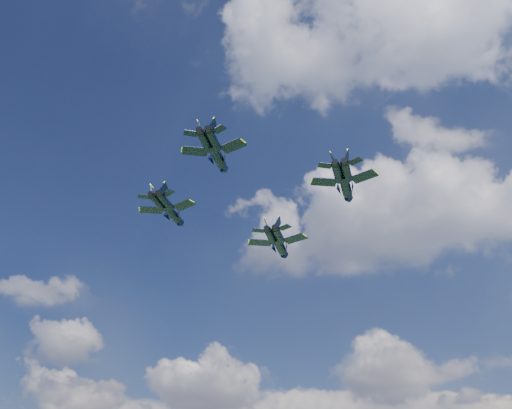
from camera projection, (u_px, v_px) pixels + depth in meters
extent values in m
cylinder|color=black|center=(279.00, 245.00, 116.76)|extent=(3.49, 9.15, 1.80)
cone|color=black|center=(285.00, 256.00, 121.61)|extent=(2.16, 2.87, 1.70)
ellipsoid|color=brown|center=(283.00, 249.00, 119.80)|extent=(1.51, 2.99, 0.82)
cube|color=black|center=(260.00, 243.00, 115.85)|extent=(5.26, 4.68, 0.18)
cube|color=black|center=(295.00, 239.00, 114.32)|extent=(4.99, 3.41, 0.18)
cube|color=black|center=(259.00, 230.00, 111.21)|extent=(2.80, 2.67, 0.14)
cube|color=black|center=(285.00, 227.00, 110.10)|extent=(2.72, 2.13, 0.14)
cube|color=black|center=(267.00, 225.00, 112.26)|extent=(1.29, 2.74, 3.00)
cube|color=black|center=(278.00, 224.00, 111.79)|extent=(1.43, 2.98, 3.00)
cylinder|color=black|center=(171.00, 212.00, 109.86)|extent=(2.97, 8.53, 1.67)
cone|color=black|center=(182.00, 225.00, 114.34)|extent=(1.94, 2.64, 1.58)
ellipsoid|color=brown|center=(178.00, 217.00, 112.67)|extent=(1.32, 2.77, 0.76)
cube|color=black|center=(151.00, 210.00, 109.13)|extent=(4.91, 4.28, 0.17)
cube|color=black|center=(184.00, 205.00, 107.50)|extent=(4.71, 3.32, 0.17)
cube|color=black|center=(144.00, 197.00, 104.82)|extent=(2.62, 2.46, 0.13)
cube|color=black|center=(168.00, 193.00, 103.64)|extent=(2.56, 2.04, 0.13)
cube|color=black|center=(153.00, 191.00, 105.75)|extent=(1.11, 2.59, 2.80)
cube|color=black|center=(164.00, 190.00, 105.25)|extent=(1.30, 2.77, 2.80)
cylinder|color=black|center=(345.00, 185.00, 101.44)|extent=(3.28, 8.86, 1.74)
cone|color=black|center=(349.00, 200.00, 106.12)|extent=(2.07, 2.76, 1.64)
ellipsoid|color=brown|center=(347.00, 191.00, 104.37)|extent=(1.43, 2.89, 0.79)
cube|color=black|center=(324.00, 182.00, 100.60)|extent=(5.09, 4.50, 0.17)
cube|color=black|center=(364.00, 176.00, 99.05)|extent=(4.85, 3.35, 0.17)
cube|color=black|center=(325.00, 165.00, 96.11)|extent=(2.71, 2.57, 0.14)
cube|color=black|center=(355.00, 161.00, 94.99)|extent=(2.65, 2.08, 0.14)
cube|color=black|center=(334.00, 160.00, 97.11)|extent=(1.21, 2.66, 2.91)
cube|color=black|center=(346.00, 158.00, 96.63)|extent=(1.37, 2.88, 2.91)
cylinder|color=black|center=(217.00, 155.00, 90.47)|extent=(3.14, 7.87, 1.54)
cone|color=black|center=(225.00, 171.00, 94.66)|extent=(1.90, 2.49, 1.46)
ellipsoid|color=brown|center=(222.00, 162.00, 93.09)|extent=(1.34, 2.57, 0.70)
cube|color=black|center=(195.00, 151.00, 89.64)|extent=(4.51, 4.06, 0.15)
cube|color=black|center=(233.00, 146.00, 88.42)|extent=(4.27, 2.87, 0.15)
cube|color=black|center=(191.00, 133.00, 85.64)|extent=(2.40, 2.31, 0.12)
cube|color=black|center=(219.00, 129.00, 84.76)|extent=(2.33, 1.80, 0.12)
cube|color=black|center=(201.00, 128.00, 86.56)|extent=(1.15, 2.34, 2.58)
cube|color=black|center=(213.00, 127.00, 86.19)|extent=(1.25, 2.56, 2.58)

